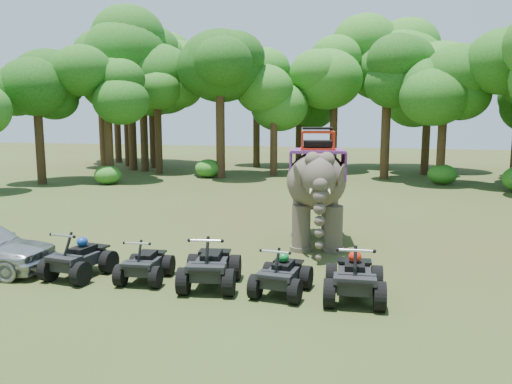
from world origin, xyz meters
TOP-DOWN VIEW (x-y plane):
  - ground at (0.00, 0.00)m, footprint 110.00×110.00m
  - elephant at (1.63, 2.82)m, footprint 2.70×4.78m
  - atv_0 at (-3.91, -2.17)m, footprint 1.44×1.85m
  - atv_1 at (-2.10, -2.02)m, footprint 1.27×1.65m
  - atv_2 at (-0.33, -2.05)m, footprint 1.62×2.03m
  - atv_3 at (1.47, -2.09)m, footprint 1.32×1.71m
  - atv_4 at (3.16, -2.05)m, footprint 1.46×1.92m
  - tree_0 at (0.00, 24.72)m, footprint 6.37×6.37m
  - tree_1 at (3.80, 21.08)m, footprint 6.36×6.36m
  - tree_2 at (7.12, 19.19)m, footprint 5.19×5.19m
  - tree_27 at (-16.81, 13.23)m, footprint 5.41×5.41m
  - tree_28 at (-13.27, 15.27)m, footprint 5.29×5.29m
  - tree_29 at (-12.20, 20.26)m, footprint 5.26×5.26m
  - tree_30 at (-7.01, 18.93)m, footprint 6.95×6.95m
  - tree_31 at (-3.81, 21.14)m, footprint 5.15×5.15m
  - tree_32 at (6.61, 24.38)m, footprint 5.36×5.36m
  - tree_33 at (-16.45, 28.08)m, footprint 7.42×7.42m
  - tree_34 at (-17.95, 22.28)m, footprint 6.22×6.22m
  - tree_36 at (-14.32, 23.91)m, footprint 6.84×6.84m
  - tree_37 at (3.74, 29.86)m, footprint 7.54×7.54m
  - tree_38 at (-3.41, 29.33)m, footprint 5.05×5.05m
  - tree_39 at (-13.93, 21.43)m, footprint 6.57×6.57m
  - tree_41 at (-15.24, 22.03)m, footprint 7.65×7.65m
  - tree_43 at (6.79, 26.80)m, footprint 6.88×6.88m
  - tree_44 at (-17.21, 24.84)m, footprint 5.15×5.15m
  - tree_45 at (-6.51, 26.83)m, footprint 5.88×5.88m
  - tree_46 at (-19.65, 27.55)m, footprint 6.83×6.83m

SIDE VIEW (x-z plane):
  - ground at x=0.00m, z-range 0.00..0.00m
  - atv_1 at x=-2.10m, z-range 0.00..1.14m
  - atv_3 at x=1.47m, z-range 0.00..1.19m
  - atv_0 at x=-3.91m, z-range 0.00..1.27m
  - atv_4 at x=3.16m, z-range 0.00..1.36m
  - atv_2 at x=-0.33m, z-range 0.00..1.36m
  - elephant at x=1.63m, z-range 0.00..3.79m
  - tree_38 at x=-3.41m, z-range 0.00..7.21m
  - tree_31 at x=-3.81m, z-range 0.00..7.36m
  - tree_44 at x=-17.21m, z-range 0.00..7.36m
  - tree_2 at x=7.12m, z-range 0.00..7.41m
  - tree_29 at x=-12.20m, z-range 0.00..7.51m
  - tree_28 at x=-13.27m, z-range 0.00..7.56m
  - tree_32 at x=6.61m, z-range 0.00..7.66m
  - tree_27 at x=-16.81m, z-range 0.00..7.73m
  - tree_45 at x=-6.51m, z-range 0.00..8.40m
  - tree_34 at x=-17.95m, z-range 0.00..8.89m
  - tree_1 at x=3.80m, z-range 0.00..9.09m
  - tree_0 at x=0.00m, z-range 0.00..9.10m
  - tree_39 at x=-13.93m, z-range 0.00..9.39m
  - tree_46 at x=-19.65m, z-range 0.00..9.75m
  - tree_36 at x=-14.32m, z-range 0.00..9.77m
  - tree_43 at x=6.79m, z-range 0.00..9.83m
  - tree_30 at x=-7.01m, z-range 0.00..9.93m
  - tree_33 at x=-16.45m, z-range 0.00..10.59m
  - tree_37 at x=3.74m, z-range 0.00..10.78m
  - tree_41 at x=-15.24m, z-range 0.00..10.93m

